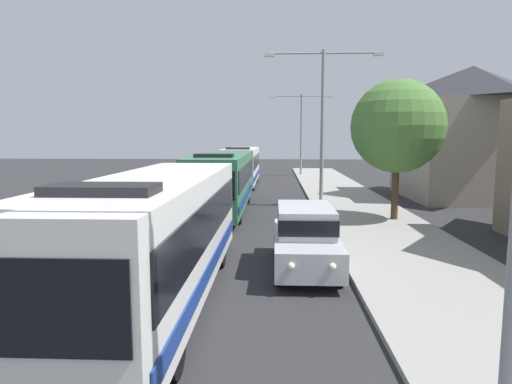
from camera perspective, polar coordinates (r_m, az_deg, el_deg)
The scene contains 8 objects.
bus_lead at distance 10.79m, azimuth -12.58°, elevation -5.25°, with size 2.58×10.83×3.21m.
bus_second_in_line at distance 23.64m, azimuth -4.27°, elevation 1.57°, with size 2.58×11.31×3.21m.
bus_middle at distance 36.14m, azimuth -1.91°, elevation 3.49°, with size 2.58×10.69×3.21m.
white_suv at distance 13.43m, azimuth 6.37°, elevation -5.55°, with size 1.86×4.88×1.90m.
streetlamp_mid at distance 25.28m, azimuth 8.58°, elevation 10.33°, with size 6.52×0.28×8.58m.
streetlamp_far at distance 45.56m, azimuth 5.87°, elevation 8.57°, with size 6.27×0.28×8.11m.
roadside_tree at distance 21.40m, azimuth 17.80°, elevation 8.04°, with size 4.26×4.26×6.43m.
house_distant_gabled at distance 31.80m, azimuth 25.84°, elevation 7.01°, with size 8.12×8.79×8.44m.
Camera 1 is at (1.49, 0.46, 3.97)m, focal length 31.01 mm.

